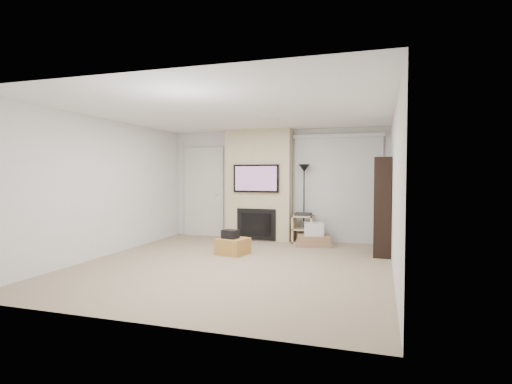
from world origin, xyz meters
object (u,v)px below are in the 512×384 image
(floor_lamp, at_px, (304,181))
(box_stack, at_px, (314,237))
(ottoman, at_px, (233,246))
(bookshelf, at_px, (382,206))
(av_stand, at_px, (303,227))

(floor_lamp, relative_size, box_stack, 2.06)
(ottoman, xyz_separation_m, floor_lamp, (1.02, 1.73, 1.20))
(floor_lamp, relative_size, bookshelf, 0.95)
(bookshelf, bearing_deg, floor_lamp, 150.53)
(ottoman, bearing_deg, box_stack, 46.20)
(ottoman, height_order, bookshelf, bookshelf)
(floor_lamp, xyz_separation_m, bookshelf, (1.64, -0.93, -0.45))
(av_stand, bearing_deg, box_stack, -43.10)
(box_stack, distance_m, bookshelf, 1.64)
(box_stack, relative_size, bookshelf, 0.46)
(ottoman, relative_size, bookshelf, 0.28)
(ottoman, relative_size, av_stand, 0.76)
(av_stand, distance_m, box_stack, 0.40)
(av_stand, bearing_deg, bookshelf, -26.06)
(box_stack, bearing_deg, floor_lamp, 126.19)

